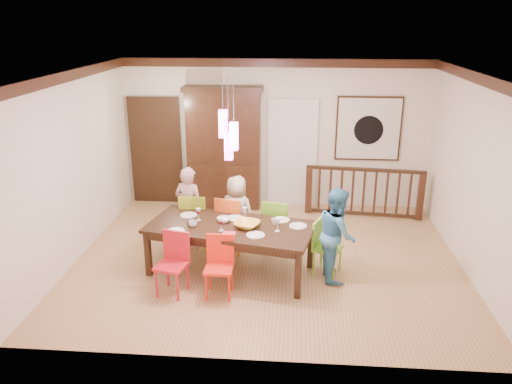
# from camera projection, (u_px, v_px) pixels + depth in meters

# --- Properties ---
(floor) EXTENTS (6.00, 6.00, 0.00)m
(floor) POSITION_uv_depth(u_px,v_px,m) (267.00, 258.00, 7.95)
(floor) COLOR #A97B51
(floor) RESTS_ON ground
(ceiling) EXTENTS (6.00, 6.00, 0.00)m
(ceiling) POSITION_uv_depth(u_px,v_px,m) (269.00, 73.00, 6.99)
(ceiling) COLOR white
(ceiling) RESTS_ON wall_back
(wall_back) EXTENTS (6.00, 0.00, 6.00)m
(wall_back) POSITION_uv_depth(u_px,v_px,m) (275.00, 134.00, 9.82)
(wall_back) COLOR silver
(wall_back) RESTS_ON floor
(wall_left) EXTENTS (0.00, 5.00, 5.00)m
(wall_left) POSITION_uv_depth(u_px,v_px,m) (74.00, 167.00, 7.69)
(wall_left) COLOR silver
(wall_left) RESTS_ON floor
(wall_right) EXTENTS (0.00, 5.00, 5.00)m
(wall_right) POSITION_uv_depth(u_px,v_px,m) (474.00, 176.00, 7.25)
(wall_right) COLOR silver
(wall_right) RESTS_ON floor
(crown_molding) EXTENTS (6.00, 5.00, 0.16)m
(crown_molding) POSITION_uv_depth(u_px,v_px,m) (269.00, 79.00, 7.01)
(crown_molding) COLOR black
(crown_molding) RESTS_ON wall_back
(panel_door) EXTENTS (1.04, 0.07, 2.24)m
(panel_door) POSITION_uv_depth(u_px,v_px,m) (156.00, 152.00, 10.08)
(panel_door) COLOR black
(panel_door) RESTS_ON wall_back
(white_doorway) EXTENTS (0.97, 0.05, 2.22)m
(white_doorway) POSITION_uv_depth(u_px,v_px,m) (292.00, 155.00, 9.89)
(white_doorway) COLOR silver
(white_doorway) RESTS_ON wall_back
(painting) EXTENTS (1.25, 0.06, 1.25)m
(painting) POSITION_uv_depth(u_px,v_px,m) (368.00, 129.00, 9.60)
(painting) COLOR black
(painting) RESTS_ON wall_back
(pendant_cluster) EXTENTS (0.27, 0.21, 1.14)m
(pendant_cluster) POSITION_uv_depth(u_px,v_px,m) (229.00, 135.00, 6.86)
(pendant_cluster) COLOR #FF4CC3
(pendant_cluster) RESTS_ON ceiling
(dining_table) EXTENTS (2.58, 1.57, 0.75)m
(dining_table) POSITION_uv_depth(u_px,v_px,m) (230.00, 230.00, 7.34)
(dining_table) COLOR black
(dining_table) RESTS_ON floor
(chair_far_left) EXTENTS (0.44, 0.44, 0.95)m
(chair_far_left) POSITION_uv_depth(u_px,v_px,m) (195.00, 216.00, 8.18)
(chair_far_left) COLOR #88A61D
(chair_far_left) RESTS_ON floor
(chair_far_mid) EXTENTS (0.53, 0.53, 0.96)m
(chair_far_mid) POSITION_uv_depth(u_px,v_px,m) (232.00, 219.00, 8.05)
(chair_far_mid) COLOR #D8571C
(chair_far_mid) RESTS_ON floor
(chair_far_right) EXTENTS (0.50, 0.50, 0.93)m
(chair_far_right) POSITION_uv_depth(u_px,v_px,m) (277.00, 222.00, 7.99)
(chair_far_right) COLOR #5BA31F
(chair_far_right) RESTS_ON floor
(chair_near_left) EXTENTS (0.48, 0.48, 0.87)m
(chair_near_left) POSITION_uv_depth(u_px,v_px,m) (171.00, 261.00, 6.80)
(chair_near_left) COLOR red
(chair_near_left) RESTS_ON floor
(chair_near_mid) EXTENTS (0.38, 0.38, 0.85)m
(chair_near_mid) POSITION_uv_depth(u_px,v_px,m) (219.00, 264.00, 6.75)
(chair_near_mid) COLOR red
(chair_near_mid) RESTS_ON floor
(chair_end_right) EXTENTS (0.49, 0.49, 0.83)m
(chair_end_right) POSITION_uv_depth(u_px,v_px,m) (328.00, 244.00, 7.35)
(chair_end_right) COLOR #80CE30
(chair_end_right) RESTS_ON floor
(china_hutch) EXTENTS (1.52, 0.46, 2.40)m
(china_hutch) POSITION_uv_depth(u_px,v_px,m) (224.00, 148.00, 9.78)
(china_hutch) COLOR black
(china_hutch) RESTS_ON floor
(balustrade) EXTENTS (2.22, 0.30, 0.96)m
(balustrade) POSITION_uv_depth(u_px,v_px,m) (364.00, 191.00, 9.49)
(balustrade) COLOR black
(balustrade) RESTS_ON floor
(person_far_left) EXTENTS (0.59, 0.48, 1.39)m
(person_far_left) POSITION_uv_depth(u_px,v_px,m) (189.00, 208.00, 8.14)
(person_far_left) COLOR #CFA19D
(person_far_left) RESTS_ON floor
(person_far_mid) EXTENTS (0.70, 0.57, 1.24)m
(person_far_mid) POSITION_uv_depth(u_px,v_px,m) (237.00, 212.00, 8.16)
(person_far_mid) COLOR #BBAF8D
(person_far_mid) RESTS_ON floor
(person_end_right) EXTENTS (0.58, 0.72, 1.38)m
(person_end_right) POSITION_uv_depth(u_px,v_px,m) (337.00, 234.00, 7.17)
(person_end_right) COLOR teal
(person_end_right) RESTS_ON floor
(serving_bowl) EXTENTS (0.45, 0.45, 0.09)m
(serving_bowl) POSITION_uv_depth(u_px,v_px,m) (247.00, 225.00, 7.23)
(serving_bowl) COLOR gold
(serving_bowl) RESTS_ON dining_table
(small_bowl) EXTENTS (0.24, 0.24, 0.07)m
(small_bowl) POSITION_uv_depth(u_px,v_px,m) (224.00, 220.00, 7.43)
(small_bowl) COLOR white
(small_bowl) RESTS_ON dining_table
(cup_left) EXTENTS (0.15, 0.15, 0.09)m
(cup_left) POSITION_uv_depth(u_px,v_px,m) (193.00, 224.00, 7.26)
(cup_left) COLOR silver
(cup_left) RESTS_ON dining_table
(cup_right) EXTENTS (0.12, 0.12, 0.10)m
(cup_right) POSITION_uv_depth(u_px,v_px,m) (275.00, 222.00, 7.33)
(cup_right) COLOR silver
(cup_right) RESTS_ON dining_table
(plate_far_left) EXTENTS (0.26, 0.26, 0.01)m
(plate_far_left) POSITION_uv_depth(u_px,v_px,m) (188.00, 215.00, 7.67)
(plate_far_left) COLOR white
(plate_far_left) RESTS_ON dining_table
(plate_far_mid) EXTENTS (0.26, 0.26, 0.01)m
(plate_far_mid) POSITION_uv_depth(u_px,v_px,m) (235.00, 218.00, 7.56)
(plate_far_mid) COLOR white
(plate_far_mid) RESTS_ON dining_table
(plate_far_right) EXTENTS (0.26, 0.26, 0.01)m
(plate_far_right) POSITION_uv_depth(u_px,v_px,m) (281.00, 220.00, 7.50)
(plate_far_right) COLOR white
(plate_far_right) RESTS_ON dining_table
(plate_near_left) EXTENTS (0.26, 0.26, 0.01)m
(plate_near_left) POSITION_uv_depth(u_px,v_px,m) (176.00, 231.00, 7.10)
(plate_near_left) COLOR white
(plate_near_left) RESTS_ON dining_table
(plate_near_mid) EXTENTS (0.26, 0.26, 0.01)m
(plate_near_mid) POSITION_uv_depth(u_px,v_px,m) (256.00, 235.00, 6.97)
(plate_near_mid) COLOR white
(plate_near_mid) RESTS_ON dining_table
(plate_end_right) EXTENTS (0.26, 0.26, 0.01)m
(plate_end_right) POSITION_uv_depth(u_px,v_px,m) (298.00, 226.00, 7.28)
(plate_end_right) COLOR white
(plate_end_right) RESTS_ON dining_table
(wine_glass_a) EXTENTS (0.08, 0.08, 0.19)m
(wine_glass_a) POSITION_uv_depth(u_px,v_px,m) (198.00, 214.00, 7.47)
(wine_glass_a) COLOR #590C19
(wine_glass_a) RESTS_ON dining_table
(wine_glass_b) EXTENTS (0.08, 0.08, 0.19)m
(wine_glass_b) POSITION_uv_depth(u_px,v_px,m) (245.00, 213.00, 7.51)
(wine_glass_b) COLOR silver
(wine_glass_b) RESTS_ON dining_table
(wine_glass_c) EXTENTS (0.08, 0.08, 0.19)m
(wine_glass_c) POSITION_uv_depth(u_px,v_px,m) (221.00, 224.00, 7.11)
(wine_glass_c) COLOR #590C19
(wine_glass_c) RESTS_ON dining_table
(wine_glass_d) EXTENTS (0.08, 0.08, 0.19)m
(wine_glass_d) POSITION_uv_depth(u_px,v_px,m) (277.00, 225.00, 7.09)
(wine_glass_d) COLOR silver
(wine_glass_d) RESTS_ON dining_table
(napkin) EXTENTS (0.18, 0.14, 0.01)m
(napkin) POSITION_uv_depth(u_px,v_px,m) (229.00, 234.00, 7.02)
(napkin) COLOR #D83359
(napkin) RESTS_ON dining_table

